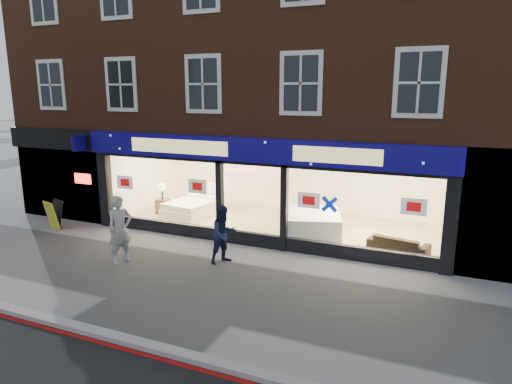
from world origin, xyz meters
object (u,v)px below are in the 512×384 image
Objects in this scene: a_board at (54,214)px; pedestrian_grey at (120,230)px; mattress_stack at (314,225)px; sofa at (398,244)px; display_bed at (193,207)px; pedestrian_blue at (224,234)px.

pedestrian_grey is (4.20, -1.63, 0.45)m from a_board.
mattress_stack is 1.43× the size of sofa.
display_bed is at bearing 33.98° from pedestrian_grey.
pedestrian_grey reaches higher than mattress_stack.
pedestrian_blue reaches higher than sofa.
sofa is 7.78m from pedestrian_grey.
display_bed is at bearing 171.03° from mattress_stack.
pedestrian_grey is at bearing -5.14° from a_board.
display_bed is 4.77m from a_board.
display_bed is 1.33× the size of pedestrian_blue.
pedestrian_grey is at bearing 143.25° from pedestrian_blue.
a_board is at bearing 115.70° from pedestrian_blue.
a_board is 0.52× the size of pedestrian_grey.
display_bed is 4.75m from pedestrian_grey.
pedestrian_blue is at bearing -40.62° from display_bed.
display_bed is 0.89× the size of mattress_stack.
sofa is (2.61, -0.41, -0.15)m from mattress_stack.
pedestrian_blue is (-4.33, -2.41, 0.46)m from sofa.
mattress_stack is 8.80m from a_board.
display_bed is at bearing 71.17° from pedestrian_blue.
a_board is at bearing 21.48° from sofa.
pedestrian_blue is (2.59, 1.10, -0.13)m from pedestrian_grey.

